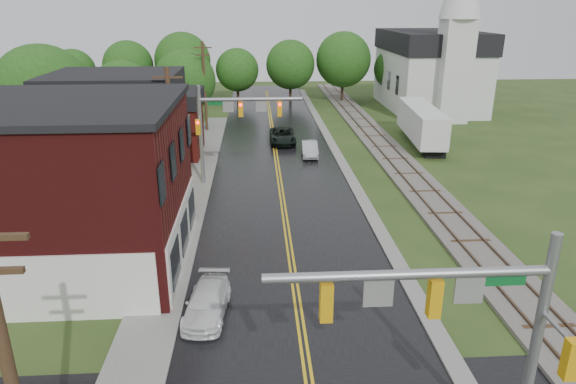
{
  "coord_description": "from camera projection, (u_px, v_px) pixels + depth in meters",
  "views": [
    {
      "loc": [
        -1.65,
        -8.9,
        12.43
      ],
      "look_at": [
        -0.12,
        15.4,
        3.5
      ],
      "focal_mm": 32.0,
      "sensor_mm": 36.0,
      "label": 1
    }
  ],
  "objects": [
    {
      "name": "tree_left_b",
      "position": [
        46.0,
        97.0,
        39.58
      ],
      "size": [
        7.6,
        7.6,
        9.69
      ],
      "color": "black",
      "rests_on": "ground"
    },
    {
      "name": "sedan_silver",
      "position": [
        310.0,
        149.0,
        44.47
      ],
      "size": [
        1.48,
        3.86,
        1.25
      ],
      "primitive_type": "imported",
      "rotation": [
        0.0,
        0.0,
        -0.04
      ],
      "color": "#B4B4B9",
      "rests_on": "ground"
    },
    {
      "name": "tree_left_c",
      "position": [
        125.0,
        95.0,
        47.73
      ],
      "size": [
        6.0,
        6.0,
        7.65
      ],
      "color": "black",
      "rests_on": "ground"
    },
    {
      "name": "sidewalk_left",
      "position": [
        193.0,
        194.0,
        35.77
      ],
      "size": [
        2.4,
        50.0,
        0.12
      ],
      "primitive_type": "cube",
      "color": "gray",
      "rests_on": "ground"
    },
    {
      "name": "pickup_white",
      "position": [
        207.0,
        302.0,
        21.65
      ],
      "size": [
        2.04,
        4.19,
        1.17
      ],
      "primitive_type": "imported",
      "rotation": [
        0.0,
        0.0,
        -0.1
      ],
      "color": "white",
      "rests_on": "ground"
    },
    {
      "name": "utility_pole_c",
      "position": [
        205.0,
        85.0,
        51.92
      ],
      "size": [
        1.8,
        0.28,
        9.0
      ],
      "color": "#382616",
      "rests_on": "ground"
    },
    {
      "name": "darkred_building",
      "position": [
        159.0,
        131.0,
        44.16
      ],
      "size": [
        7.0,
        6.0,
        4.4
      ],
      "primitive_type": "cube",
      "color": "#3F0F0C",
      "rests_on": "ground"
    },
    {
      "name": "yellow_house",
      "position": [
        121.0,
        147.0,
        35.33
      ],
      "size": [
        8.0,
        7.0,
        6.4
      ],
      "primitive_type": "cube",
      "color": "tan",
      "rests_on": "ground"
    },
    {
      "name": "utility_pole_b",
      "position": [
        172.0,
        139.0,
        31.3
      ],
      "size": [
        1.8,
        0.28,
        9.0
      ],
      "color": "#382616",
      "rests_on": "ground"
    },
    {
      "name": "curb_right",
      "position": [
        336.0,
        152.0,
        45.83
      ],
      "size": [
        0.8,
        70.0,
        0.12
      ],
      "primitive_type": "cube",
      "color": "gray",
      "rests_on": "ground"
    },
    {
      "name": "railroad",
      "position": [
        387.0,
        150.0,
        46.06
      ],
      "size": [
        3.2,
        80.0,
        0.3
      ],
      "color": "#59544C",
      "rests_on": "ground"
    },
    {
      "name": "traffic_signal_far",
      "position": [
        230.0,
        117.0,
        36.1
      ],
      "size": [
        7.34,
        0.43,
        7.2
      ],
      "color": "gray",
      "rests_on": "ground"
    },
    {
      "name": "brick_building",
      "position": [
        32.0,
        188.0,
        24.6
      ],
      "size": [
        14.3,
        10.3,
        8.3
      ],
      "color": "#4D1110",
      "rests_on": "ground"
    },
    {
      "name": "main_road",
      "position": [
        278.0,
        170.0,
        40.82
      ],
      "size": [
        10.0,
        90.0,
        0.02
      ],
      "primitive_type": "cube",
      "color": "black",
      "rests_on": "ground"
    },
    {
      "name": "traffic_signal_near",
      "position": [
        461.0,
        315.0,
        13.08
      ],
      "size": [
        7.34,
        0.3,
        7.2
      ],
      "color": "gray",
      "rests_on": "ground"
    },
    {
      "name": "church",
      "position": [
        433.0,
        62.0,
        62.24
      ],
      "size": [
        10.4,
        18.4,
        20.0
      ],
      "color": "silver",
      "rests_on": "ground"
    },
    {
      "name": "tree_left_e",
      "position": [
        186.0,
        82.0,
        53.54
      ],
      "size": [
        6.4,
        6.4,
        8.16
      ],
      "color": "black",
      "rests_on": "ground"
    },
    {
      "name": "semi_trailer",
      "position": [
        422.0,
        122.0,
        47.48
      ],
      "size": [
        3.31,
        11.18,
        3.55
      ],
      "color": "black",
      "rests_on": "ground"
    },
    {
      "name": "suv_dark",
      "position": [
        282.0,
        136.0,
        48.55
      ],
      "size": [
        2.35,
        5.09,
        1.41
      ],
      "primitive_type": "imported",
      "rotation": [
        0.0,
        0.0,
        -0.0
      ],
      "color": "black",
      "rests_on": "ground"
    }
  ]
}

